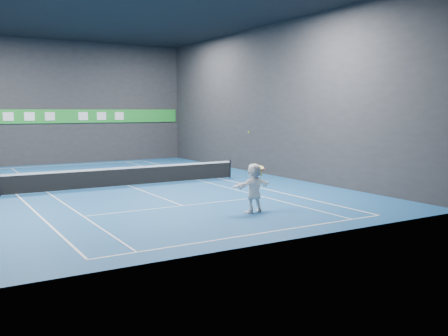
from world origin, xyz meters
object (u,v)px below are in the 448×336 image
player (254,188)px  tennis_racket (261,169)px  tennis_net (129,176)px  tennis_ball (249,132)px

player → tennis_racket: bearing=-177.8°
player → tennis_net: bearing=-84.2°
tennis_ball → tennis_racket: (0.62, 0.07, -1.44)m
tennis_ball → player: bearing=5.7°
player → tennis_net: size_ratio=0.15×
tennis_net → player: bearing=-78.9°
player → tennis_net: (-1.77, 9.00, -0.41)m
player → tennis_racket: (0.36, 0.05, 0.70)m
tennis_net → tennis_ball: bearing=-80.5°
tennis_ball → tennis_racket: tennis_ball is taller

